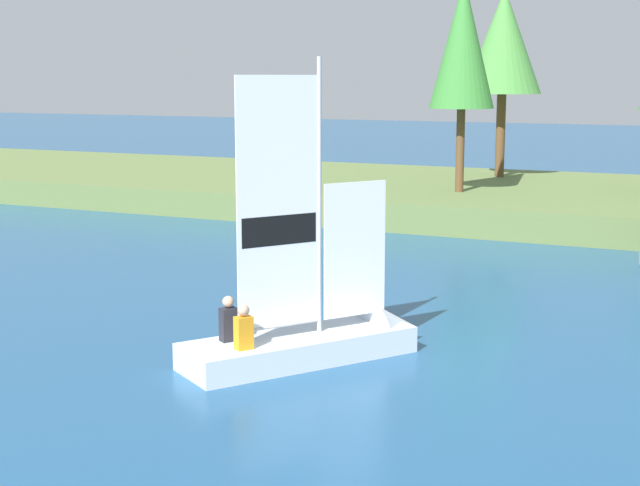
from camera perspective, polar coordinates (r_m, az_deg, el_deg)
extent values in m
cube|color=#5B703D|center=(36.86, 7.70, 2.83)|extent=(80.00, 13.09, 0.95)
cylinder|color=brown|center=(39.42, 10.74, 6.34)|extent=(0.37, 0.37, 3.35)
cone|color=#47893D|center=(39.37, 10.91, 11.76)|extent=(3.09, 3.09, 4.12)
cylinder|color=brown|center=(33.96, 8.38, 5.51)|extent=(0.30, 0.30, 2.93)
cone|color=#387F33|center=(33.88, 8.54, 11.73)|extent=(2.25, 2.25, 4.44)
cube|color=silver|center=(16.89, -1.27, -6.28)|extent=(3.40, 4.26, 0.47)
cone|color=silver|center=(18.01, 4.54, -5.28)|extent=(1.58, 1.54, 1.20)
cylinder|color=#B7B7BC|center=(16.57, -0.05, 2.75)|extent=(0.08, 0.08, 4.82)
cube|color=white|center=(16.17, -2.47, 2.46)|extent=(0.90, 1.37, 4.26)
cube|color=black|center=(16.24, -2.46, 0.77)|extent=(0.81, 1.23, 0.51)
cube|color=white|center=(17.13, 2.10, -0.38)|extent=(0.73, 1.11, 2.43)
cylinder|color=#B7B7BC|center=(16.59, -2.42, -4.96)|extent=(0.92, 1.38, 0.06)
cube|color=orange|center=(15.94, -4.59, -5.38)|extent=(0.32, 0.34, 0.56)
sphere|color=tan|center=(15.84, -4.61, -4.03)|extent=(0.20, 0.20, 0.20)
cube|color=#26262D|center=(16.45, -5.49, -4.87)|extent=(0.32, 0.34, 0.58)
sphere|color=tan|center=(16.35, -5.52, -3.51)|extent=(0.20, 0.20, 0.20)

